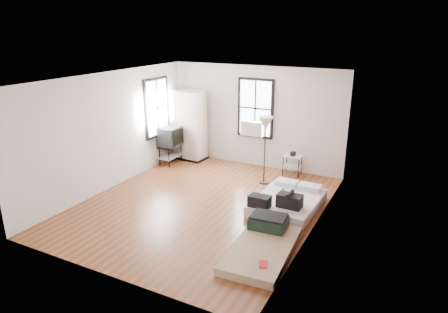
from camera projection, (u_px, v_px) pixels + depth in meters
The scene contains 8 objects.
ground at pixel (202, 204), 8.94m from camera, with size 6.00×6.00×0.00m, color brown.
room_shell at pixel (219, 127), 8.60m from camera, with size 5.02×6.02×2.80m.
mattress_main at pixel (287, 201), 8.72m from camera, with size 1.33×1.78×0.56m.
mattress_bare at pixel (264, 243), 7.13m from camera, with size 1.11×1.94×0.41m.
wardrobe at pixel (188, 125), 11.72m from camera, with size 1.08×0.68×2.03m.
side_table at pixel (293, 160), 10.58m from camera, with size 0.49×0.40×0.63m.
floor_lamp at pixel (266, 127), 9.69m from camera, with size 0.37×0.37×1.71m.
tv_stand at pixel (170, 138), 11.36m from camera, with size 0.54×0.76×1.07m.
Camera 1 is at (4.15, -7.03, 3.83)m, focal length 32.00 mm.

